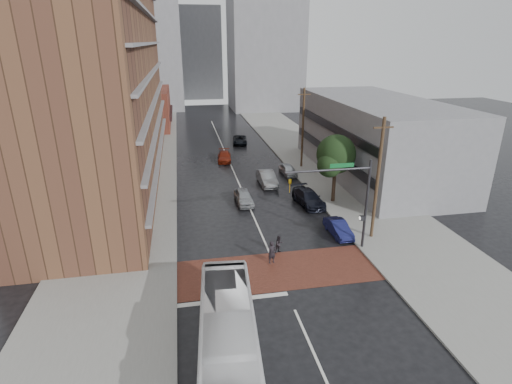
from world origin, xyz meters
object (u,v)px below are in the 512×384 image
object	(u,v)px
pedestrian_a	(272,252)
suv_travel	(240,140)
transit_bus	(228,343)
car_travel_b	(267,178)
car_parked_far	(288,170)
pedestrian_b	(279,244)
car_parked_mid	(308,198)
car_travel_c	(224,156)
car_travel_a	(244,197)
car_parked_near	(338,228)

from	to	relation	value
pedestrian_a	suv_travel	world-z (taller)	pedestrian_a
transit_bus	car_travel_b	world-z (taller)	transit_bus
car_parked_far	pedestrian_b	bearing A→B (deg)	-110.13
suv_travel	car_parked_mid	world-z (taller)	car_parked_mid
car_travel_c	car_parked_mid	world-z (taller)	car_parked_mid
transit_bus	car_travel_b	size ratio (longest dim) A/B	2.42
pedestrian_a	pedestrian_b	distance (m)	1.65
car_travel_a	car_travel_c	size ratio (longest dim) A/B	0.94
transit_bus	car_travel_c	bearing A→B (deg)	88.67
pedestrian_b	car_parked_mid	size ratio (longest dim) A/B	0.29
car_travel_c	car_parked_near	bearing A→B (deg)	-68.06
pedestrian_a	car_travel_b	xyz separation A→B (m)	(3.20, 16.64, -0.09)
car_travel_b	pedestrian_b	bearing A→B (deg)	-99.60
pedestrian_b	transit_bus	bearing A→B (deg)	-138.34
transit_bus	car_parked_far	xyz separation A→B (m)	(10.77, 29.15, -0.95)
transit_bus	car_parked_near	world-z (taller)	transit_bus
car_travel_a	car_parked_far	size ratio (longest dim) A/B	1.08
car_travel_a	car_parked_mid	world-z (taller)	car_parked_mid
pedestrian_a	car_parked_far	distance (m)	20.72
pedestrian_b	car_travel_b	distance (m)	15.43
car_travel_a	suv_travel	xyz separation A→B (m)	(3.27, 24.67, -0.06)
car_travel_c	pedestrian_a	bearing A→B (deg)	-83.33
car_parked_mid	transit_bus	bearing A→B (deg)	-124.87
car_travel_c	car_parked_far	size ratio (longest dim) A/B	1.14
car_travel_c	car_parked_far	xyz separation A→B (m)	(6.90, -7.41, 0.02)
car_parked_near	car_travel_a	bearing A→B (deg)	126.42
pedestrian_b	car_travel_b	bearing A→B (deg)	58.66
car_travel_c	car_parked_near	size ratio (longest dim) A/B	1.16
car_travel_a	car_travel_b	bearing A→B (deg)	54.56
car_travel_b	car_parked_near	xyz separation A→B (m)	(3.25, -13.26, -0.16)
car_travel_b	car_travel_c	distance (m)	11.09
suv_travel	car_parked_near	bearing A→B (deg)	-76.90
car_travel_b	car_travel_a	bearing A→B (deg)	-125.49
pedestrian_a	suv_travel	xyz separation A→B (m)	(3.04, 36.31, -0.23)
pedestrian_a	car_parked_mid	size ratio (longest dim) A/B	0.35
pedestrian_b	car_parked_far	size ratio (longest dim) A/B	0.38
suv_travel	car_travel_a	bearing A→B (deg)	-90.38
car_travel_c	car_travel_a	bearing A→B (deg)	-83.48
car_parked_near	car_parked_far	bearing A→B (deg)	87.44
car_travel_a	car_parked_near	bearing A→B (deg)	-51.93
transit_bus	car_parked_far	world-z (taller)	transit_bus
pedestrian_a	car_travel_b	bearing A→B (deg)	62.36
transit_bus	pedestrian_b	distance (m)	12.05
suv_travel	pedestrian_b	bearing A→B (deg)	-86.35
car_parked_near	pedestrian_b	bearing A→B (deg)	-162.83
transit_bus	pedestrian_b	bearing A→B (deg)	69.07
pedestrian_a	car_travel_b	size ratio (longest dim) A/B	0.37
car_parked_far	car_parked_near	bearing A→B (deg)	-93.21
transit_bus	suv_travel	size ratio (longest dim) A/B	2.50
pedestrian_a	car_parked_far	bearing A→B (deg)	55.12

